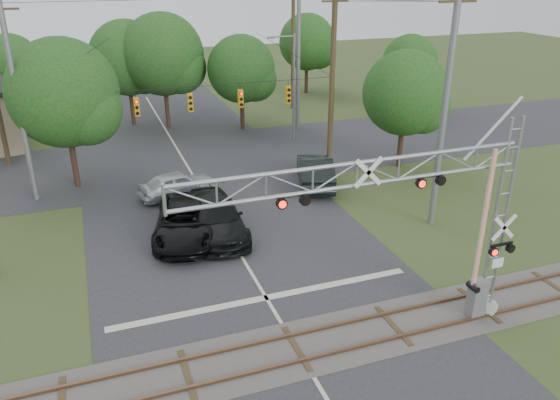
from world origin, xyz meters
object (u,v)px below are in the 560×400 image
object	(u,v)px
streetlight	(292,82)
pickup_black	(185,221)
crossing_gantry	(417,212)
sedan_silver	(177,184)
car_dark	(216,217)
traffic_signal_span	(205,92)

from	to	relation	value
streetlight	pickup_black	bearing A→B (deg)	-128.52
crossing_gantry	sedan_silver	distance (m)	17.50
sedan_silver	streetlight	bearing A→B (deg)	-65.81
pickup_black	sedan_silver	bearing A→B (deg)	97.97
car_dark	streetlight	bearing A→B (deg)	57.89
pickup_black	streetlight	distance (m)	18.13
traffic_signal_span	pickup_black	world-z (taller)	traffic_signal_span
sedan_silver	streetlight	distance (m)	14.04
sedan_silver	streetlight	xyz separation A→B (m)	(10.53, 8.49, 3.75)
traffic_signal_span	sedan_silver	size ratio (longest dim) A/B	4.20
crossing_gantry	car_dark	size ratio (longest dim) A/B	2.03
pickup_black	car_dark	size ratio (longest dim) A/B	1.02
sedan_silver	streetlight	world-z (taller)	streetlight
crossing_gantry	car_dark	distance (m)	12.20
pickup_black	streetlight	xyz separation A→B (m)	(11.06, 13.90, 3.65)
traffic_signal_span	sedan_silver	xyz separation A→B (m)	(-2.46, -2.39, -4.86)
crossing_gantry	traffic_signal_span	bearing A→B (deg)	100.27
pickup_black	sedan_silver	world-z (taller)	pickup_black
crossing_gantry	sedan_silver	world-z (taller)	crossing_gantry
traffic_signal_span	pickup_black	distance (m)	9.61
crossing_gantry	traffic_signal_span	size ratio (longest dim) A/B	0.66
pickup_black	car_dark	distance (m)	1.54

